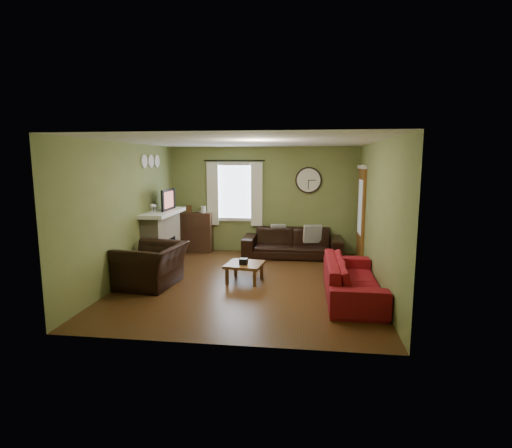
# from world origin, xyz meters

# --- Properties ---
(floor) EXTENTS (4.60, 5.20, 0.00)m
(floor) POSITION_xyz_m (0.00, 0.00, 0.00)
(floor) COLOR #442812
(floor) RESTS_ON ground
(ceiling) EXTENTS (4.60, 5.20, 0.00)m
(ceiling) POSITION_xyz_m (0.00, 0.00, 2.60)
(ceiling) COLOR white
(ceiling) RESTS_ON ground
(wall_left) EXTENTS (0.00, 5.20, 2.60)m
(wall_left) POSITION_xyz_m (-2.30, 0.00, 1.30)
(wall_left) COLOR olive
(wall_left) RESTS_ON ground
(wall_right) EXTENTS (0.00, 5.20, 2.60)m
(wall_right) POSITION_xyz_m (2.30, 0.00, 1.30)
(wall_right) COLOR olive
(wall_right) RESTS_ON ground
(wall_back) EXTENTS (4.60, 0.00, 2.60)m
(wall_back) POSITION_xyz_m (0.00, 2.60, 1.30)
(wall_back) COLOR olive
(wall_back) RESTS_ON ground
(wall_front) EXTENTS (4.60, 0.00, 2.60)m
(wall_front) POSITION_xyz_m (0.00, -2.60, 1.30)
(wall_front) COLOR olive
(wall_front) RESTS_ON ground
(fireplace) EXTENTS (0.40, 1.40, 1.10)m
(fireplace) POSITION_xyz_m (-2.10, 1.15, 0.55)
(fireplace) COLOR tan
(fireplace) RESTS_ON floor
(firebox) EXTENTS (0.04, 0.60, 0.55)m
(firebox) POSITION_xyz_m (-1.91, 1.15, 0.30)
(firebox) COLOR black
(firebox) RESTS_ON fireplace
(mantel) EXTENTS (0.58, 1.60, 0.08)m
(mantel) POSITION_xyz_m (-2.07, 1.15, 1.14)
(mantel) COLOR white
(mantel) RESTS_ON fireplace
(tv) EXTENTS (0.08, 0.60, 0.35)m
(tv) POSITION_xyz_m (-2.05, 1.30, 1.35)
(tv) COLOR black
(tv) RESTS_ON mantel
(tv_screen) EXTENTS (0.02, 0.62, 0.36)m
(tv_screen) POSITION_xyz_m (-1.97, 1.30, 1.41)
(tv_screen) COLOR #994C3F
(tv_screen) RESTS_ON mantel
(medallion_left) EXTENTS (0.28, 0.28, 0.03)m
(medallion_left) POSITION_xyz_m (-2.28, 0.80, 2.25)
(medallion_left) COLOR white
(medallion_left) RESTS_ON wall_left
(medallion_mid) EXTENTS (0.28, 0.28, 0.03)m
(medallion_mid) POSITION_xyz_m (-2.28, 1.15, 2.25)
(medallion_mid) COLOR white
(medallion_mid) RESTS_ON wall_left
(medallion_right) EXTENTS (0.28, 0.28, 0.03)m
(medallion_right) POSITION_xyz_m (-2.28, 1.50, 2.25)
(medallion_right) COLOR white
(medallion_right) RESTS_ON wall_left
(window_pane) EXTENTS (1.00, 0.02, 1.30)m
(window_pane) POSITION_xyz_m (-0.70, 2.58, 1.50)
(window_pane) COLOR silver
(window_pane) RESTS_ON wall_back
(curtain_rod) EXTENTS (0.03, 0.03, 1.50)m
(curtain_rod) POSITION_xyz_m (-0.70, 2.48, 2.27)
(curtain_rod) COLOR black
(curtain_rod) RESTS_ON wall_back
(curtain_left) EXTENTS (0.28, 0.04, 1.55)m
(curtain_left) POSITION_xyz_m (-1.25, 2.48, 1.45)
(curtain_left) COLOR white
(curtain_left) RESTS_ON wall_back
(curtain_right) EXTENTS (0.28, 0.04, 1.55)m
(curtain_right) POSITION_xyz_m (-0.15, 2.48, 1.45)
(curtain_right) COLOR white
(curtain_right) RESTS_ON wall_back
(wall_clock) EXTENTS (0.64, 0.06, 0.64)m
(wall_clock) POSITION_xyz_m (1.10, 2.55, 1.80)
(wall_clock) COLOR white
(wall_clock) RESTS_ON wall_back
(door) EXTENTS (0.05, 0.90, 2.10)m
(door) POSITION_xyz_m (2.27, 1.85, 1.05)
(door) COLOR brown
(door) RESTS_ON floor
(bookshelf) EXTENTS (0.83, 0.35, 0.99)m
(bookshelf) POSITION_xyz_m (-1.68, 2.40, 0.49)
(bookshelf) COLOR #3B2316
(bookshelf) RESTS_ON floor
(book) EXTENTS (0.28, 0.29, 0.02)m
(book) POSITION_xyz_m (-1.59, 2.47, 0.96)
(book) COLOR brown
(book) RESTS_ON bookshelf
(sofa_brown) EXTENTS (2.32, 0.91, 0.68)m
(sofa_brown) POSITION_xyz_m (0.75, 2.13, 0.34)
(sofa_brown) COLOR black
(sofa_brown) RESTS_ON floor
(pillow_left) EXTENTS (0.38, 0.20, 0.36)m
(pillow_left) POSITION_xyz_m (0.39, 2.41, 0.55)
(pillow_left) COLOR #959595
(pillow_left) RESTS_ON sofa_brown
(pillow_right) EXTENTS (0.44, 0.22, 0.42)m
(pillow_right) POSITION_xyz_m (1.22, 2.22, 0.55)
(pillow_right) COLOR #959595
(pillow_right) RESTS_ON sofa_brown
(sofa_red) EXTENTS (0.86, 2.20, 0.64)m
(sofa_red) POSITION_xyz_m (1.85, -0.59, 0.32)
(sofa_red) COLOR maroon
(sofa_red) RESTS_ON floor
(armchair) EXTENTS (1.14, 1.27, 0.76)m
(armchair) POSITION_xyz_m (-1.71, -0.41, 0.38)
(armchair) COLOR black
(armchair) RESTS_ON floor
(coffee_table) EXTENTS (0.74, 0.74, 0.35)m
(coffee_table) POSITION_xyz_m (-0.07, 0.05, 0.18)
(coffee_table) COLOR brown
(coffee_table) RESTS_ON floor
(tissue_box) EXTENTS (0.15, 0.15, 0.11)m
(tissue_box) POSITION_xyz_m (-0.08, -0.03, 0.40)
(tissue_box) COLOR black
(tissue_box) RESTS_ON coffee_table
(wine_glass_a) EXTENTS (0.07, 0.07, 0.21)m
(wine_glass_a) POSITION_xyz_m (-2.05, 0.55, 1.29)
(wine_glass_a) COLOR white
(wine_glass_a) RESTS_ON mantel
(wine_glass_b) EXTENTS (0.07, 0.07, 0.19)m
(wine_glass_b) POSITION_xyz_m (-2.05, 0.70, 1.28)
(wine_glass_b) COLOR white
(wine_glass_b) RESTS_ON mantel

